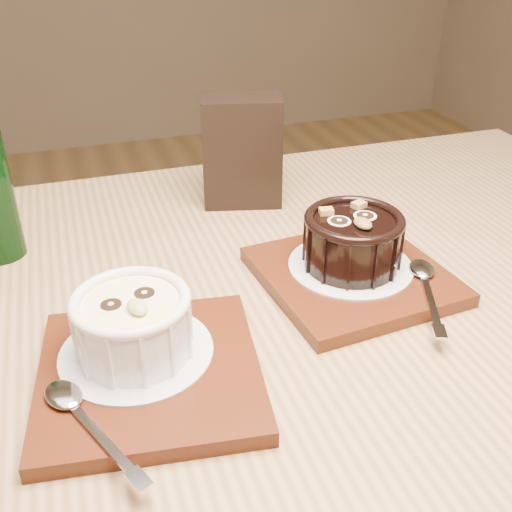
{
  "coord_description": "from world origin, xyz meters",
  "views": [
    {
      "loc": [
        -0.2,
        -0.61,
        1.09
      ],
      "look_at": [
        -0.05,
        -0.16,
        0.81
      ],
      "focal_mm": 42.0,
      "sensor_mm": 36.0,
      "label": 1
    }
  ],
  "objects_px": {
    "tray_left": "(150,373)",
    "ramekin_dark": "(353,238)",
    "table": "(241,393)",
    "tray_right": "(352,276)",
    "condiment_stand": "(242,151)",
    "ramekin_white": "(133,322)"
  },
  "relations": [
    {
      "from": "ramekin_white",
      "to": "tray_right",
      "type": "bearing_deg",
      "value": -1.18
    },
    {
      "from": "table",
      "to": "tray_left",
      "type": "bearing_deg",
      "value": -150.82
    },
    {
      "from": "table",
      "to": "ramekin_dark",
      "type": "distance_m",
      "value": 0.2
    },
    {
      "from": "tray_right",
      "to": "ramekin_white",
      "type": "bearing_deg",
      "value": -165.36
    },
    {
      "from": "table",
      "to": "tray_left",
      "type": "relative_size",
      "value": 6.7
    },
    {
      "from": "tray_left",
      "to": "condiment_stand",
      "type": "distance_m",
      "value": 0.36
    },
    {
      "from": "table",
      "to": "ramekin_dark",
      "type": "bearing_deg",
      "value": 15.5
    },
    {
      "from": "ramekin_white",
      "to": "table",
      "type": "bearing_deg",
      "value": 1.44
    },
    {
      "from": "table",
      "to": "tray_right",
      "type": "bearing_deg",
      "value": 12.61
    },
    {
      "from": "ramekin_dark",
      "to": "condiment_stand",
      "type": "distance_m",
      "value": 0.23
    },
    {
      "from": "ramekin_white",
      "to": "condiment_stand",
      "type": "xyz_separation_m",
      "value": [
        0.19,
        0.29,
        0.02
      ]
    },
    {
      "from": "condiment_stand",
      "to": "table",
      "type": "bearing_deg",
      "value": -108.2
    },
    {
      "from": "condiment_stand",
      "to": "tray_left",
      "type": "bearing_deg",
      "value": -119.99
    },
    {
      "from": "tray_left",
      "to": "tray_right",
      "type": "bearing_deg",
      "value": 19.92
    },
    {
      "from": "ramekin_dark",
      "to": "condiment_stand",
      "type": "bearing_deg",
      "value": 98.17
    },
    {
      "from": "ramekin_white",
      "to": "ramekin_dark",
      "type": "bearing_deg",
      "value": 0.44
    },
    {
      "from": "tray_left",
      "to": "ramekin_dark",
      "type": "distance_m",
      "value": 0.25
    },
    {
      "from": "ramekin_dark",
      "to": "condiment_stand",
      "type": "xyz_separation_m",
      "value": [
        -0.05,
        0.22,
        0.02
      ]
    },
    {
      "from": "tray_left",
      "to": "tray_right",
      "type": "distance_m",
      "value": 0.24
    },
    {
      "from": "table",
      "to": "ramekin_white",
      "type": "distance_m",
      "value": 0.17
    },
    {
      "from": "condiment_stand",
      "to": "ramekin_white",
      "type": "bearing_deg",
      "value": -122.76
    },
    {
      "from": "tray_left",
      "to": "condiment_stand",
      "type": "xyz_separation_m",
      "value": [
        0.18,
        0.31,
        0.06
      ]
    }
  ]
}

